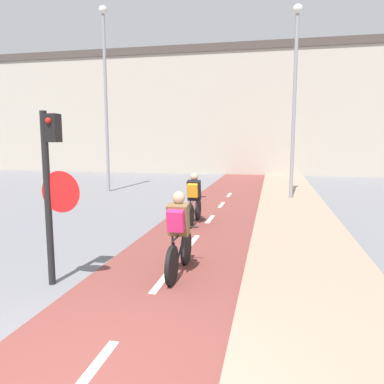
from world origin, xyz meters
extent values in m
cube|color=white|center=(0.00, 0.50, 0.02)|extent=(0.12, 1.10, 0.00)
cube|color=white|center=(0.00, 3.00, 0.02)|extent=(0.12, 1.10, 0.00)
cube|color=white|center=(0.00, 5.50, 0.02)|extent=(0.12, 1.10, 0.00)
cube|color=white|center=(0.00, 8.00, 0.02)|extent=(0.12, 1.10, 0.00)
cube|color=white|center=(0.00, 10.50, 0.02)|extent=(0.12, 1.10, 0.00)
cube|color=white|center=(0.00, 13.00, 0.02)|extent=(0.12, 1.10, 0.00)
cube|color=#B2A899|center=(0.00, 24.85, 4.03)|extent=(60.00, 5.00, 8.06)
cube|color=#473D38|center=(0.00, 24.85, 8.31)|extent=(60.00, 5.20, 0.50)
cylinder|color=black|center=(-1.76, 2.54, 1.42)|extent=(0.11, 0.11, 2.83)
cube|color=black|center=(-1.61, 2.54, 2.56)|extent=(0.20, 0.20, 0.44)
sphere|color=red|center=(-1.61, 2.43, 2.67)|extent=(0.09, 0.09, 0.09)
cone|color=red|center=(-1.53, 2.53, 1.56)|extent=(0.67, 0.01, 0.67)
cone|color=silver|center=(-1.53, 2.54, 1.56)|extent=(0.60, 0.02, 0.60)
cylinder|color=gray|center=(-5.58, 13.09, 3.90)|extent=(0.14, 0.14, 7.80)
sphere|color=silver|center=(-5.58, 13.09, 7.91)|extent=(0.36, 0.36, 0.36)
cylinder|color=gray|center=(2.53, 12.53, 3.55)|extent=(0.14, 0.14, 7.10)
sphere|color=silver|center=(2.53, 12.53, 7.21)|extent=(0.36, 0.36, 0.36)
cylinder|color=black|center=(0.20, 2.92, 0.33)|extent=(0.07, 0.66, 0.66)
cylinder|color=black|center=(0.20, 3.97, 0.33)|extent=(0.07, 0.66, 0.66)
cylinder|color=black|center=(0.20, 3.64, 0.50)|extent=(0.04, 0.67, 0.41)
cylinder|color=black|center=(0.20, 3.16, 0.52)|extent=(0.04, 0.35, 0.44)
cylinder|color=black|center=(0.20, 3.48, 0.71)|extent=(0.04, 0.97, 0.07)
cylinder|color=black|center=(0.20, 3.12, 0.32)|extent=(0.04, 0.40, 0.05)
cylinder|color=black|center=(0.20, 3.97, 0.74)|extent=(0.46, 0.03, 0.03)
cube|color=brown|center=(0.20, 3.36, 1.01)|extent=(0.36, 0.31, 0.59)
sphere|color=tan|center=(0.20, 3.40, 1.39)|extent=(0.22, 0.22, 0.22)
cylinder|color=#232328|center=(0.10, 3.33, 0.57)|extent=(0.04, 0.07, 0.42)
cylinder|color=#232328|center=(0.30, 3.33, 0.57)|extent=(0.04, 0.07, 0.42)
cube|color=#DB286B|center=(0.20, 3.18, 1.03)|extent=(0.28, 0.23, 0.39)
cylinder|color=black|center=(-0.35, 6.88, 0.31)|extent=(0.07, 0.63, 0.63)
cylinder|color=black|center=(-0.35, 7.91, 0.31)|extent=(0.07, 0.63, 0.63)
cylinder|color=slate|center=(-0.35, 7.59, 0.48)|extent=(0.04, 0.66, 0.39)
cylinder|color=slate|center=(-0.35, 7.11, 0.50)|extent=(0.04, 0.34, 0.42)
cylinder|color=slate|center=(-0.35, 7.43, 0.68)|extent=(0.04, 0.95, 0.07)
cylinder|color=slate|center=(-0.35, 7.07, 0.31)|extent=(0.04, 0.39, 0.05)
cylinder|color=black|center=(-0.35, 7.91, 0.71)|extent=(0.46, 0.03, 0.03)
cube|color=black|center=(-0.35, 7.32, 0.97)|extent=(0.36, 0.31, 0.59)
sphere|color=tan|center=(-0.35, 7.36, 1.35)|extent=(0.22, 0.22, 0.22)
cylinder|color=#232328|center=(-0.45, 7.28, 0.55)|extent=(0.04, 0.07, 0.40)
cylinder|color=#232328|center=(-0.25, 7.28, 0.55)|extent=(0.04, 0.07, 0.40)
cube|color=orange|center=(-0.35, 7.14, 0.99)|extent=(0.28, 0.23, 0.39)
camera|label=1|loc=(1.76, -2.79, 2.40)|focal=35.00mm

